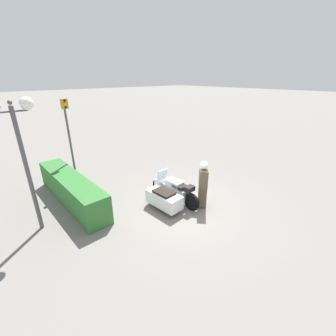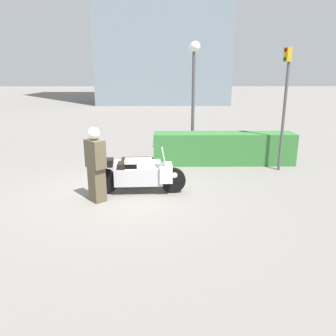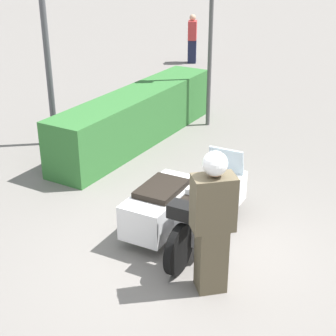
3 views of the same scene
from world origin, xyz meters
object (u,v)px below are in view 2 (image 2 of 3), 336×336
object	(u,v)px
officer_rider	(96,163)
twin_lamp_post	(194,69)
hedge_bush_curbside	(223,148)
traffic_light_near	(285,93)
police_motorcycle	(141,172)

from	to	relation	value
officer_rider	twin_lamp_post	world-z (taller)	twin_lamp_post
officer_rider	twin_lamp_post	distance (m)	5.97
hedge_bush_curbside	traffic_light_near	world-z (taller)	traffic_light_near
officer_rider	hedge_bush_curbside	world-z (taller)	officer_rider
hedge_bush_curbside	officer_rider	bearing A→B (deg)	-136.41
police_motorcycle	officer_rider	bearing A→B (deg)	-140.21
police_motorcycle	hedge_bush_curbside	bearing A→B (deg)	41.57
hedge_bush_curbside	traffic_light_near	xyz separation A→B (m)	(1.64, -0.80, 1.89)
traffic_light_near	officer_rider	bearing A→B (deg)	20.01
twin_lamp_post	police_motorcycle	bearing A→B (deg)	-113.21
police_motorcycle	officer_rider	xyz separation A→B (m)	(-0.98, -0.89, 0.49)
police_motorcycle	twin_lamp_post	xyz separation A→B (m)	(1.70, 3.97, 2.69)
police_motorcycle	officer_rider	world-z (taller)	officer_rider
traffic_light_near	twin_lamp_post	bearing A→B (deg)	-47.09
hedge_bush_curbside	twin_lamp_post	bearing A→B (deg)	124.21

